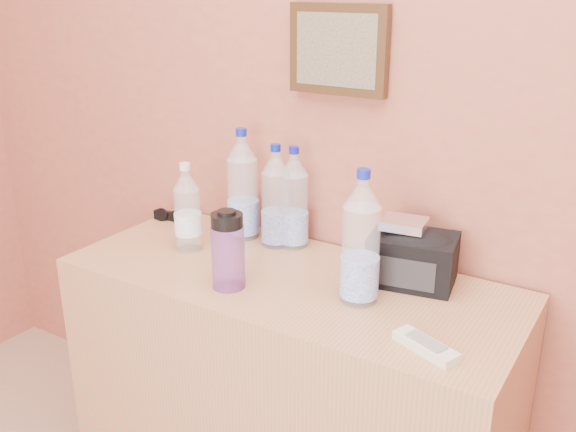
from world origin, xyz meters
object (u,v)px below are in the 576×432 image
(pet_small, at_px, (188,212))
(foil_packet, at_px, (404,224))
(ac_remote, at_px, (426,346))
(sunglasses, at_px, (171,216))
(dresser, at_px, (288,397))
(pet_large_c, at_px, (276,202))
(pet_large_a, at_px, (243,190))
(pet_large_d, at_px, (361,244))
(nalgene_bottle, at_px, (228,250))
(toiletry_bag, at_px, (413,256))
(pet_large_b, at_px, (294,203))

(pet_small, bearing_deg, foil_packet, 12.54)
(ac_remote, bearing_deg, sunglasses, -175.42)
(dresser, height_order, pet_large_c, pet_large_c)
(dresser, xyz_separation_m, pet_large_a, (-0.28, 0.18, 0.56))
(pet_large_d, relative_size, nalgene_bottle, 1.61)
(dresser, xyz_separation_m, nalgene_bottle, (-0.10, -0.14, 0.51))
(pet_large_a, bearing_deg, foil_packet, -3.38)
(nalgene_bottle, relative_size, ac_remote, 1.36)
(dresser, xyz_separation_m, toiletry_bag, (0.30, 0.15, 0.48))
(pet_large_b, distance_m, pet_large_d, 0.40)
(toiletry_bag, bearing_deg, pet_small, -177.74)
(dresser, bearing_deg, pet_large_a, 147.64)
(pet_large_b, distance_m, nalgene_bottle, 0.34)
(pet_large_a, xyz_separation_m, foil_packet, (0.56, -0.03, 0.01))
(pet_small, relative_size, foil_packet, 2.36)
(ac_remote, xyz_separation_m, foil_packet, (-0.19, 0.31, 0.16))
(toiletry_bag, relative_size, foil_packet, 1.96)
(nalgene_bottle, bearing_deg, dresser, 53.65)
(pet_large_c, relative_size, foil_packet, 2.77)
(sunglasses, relative_size, toiletry_bag, 0.55)
(nalgene_bottle, xyz_separation_m, sunglasses, (-0.48, 0.30, -0.09))
(dresser, relative_size, pet_large_d, 3.66)
(pet_large_d, distance_m, nalgene_bottle, 0.35)
(pet_large_a, relative_size, foil_packet, 3.05)
(pet_large_c, bearing_deg, toiletry_bag, -3.03)
(sunglasses, bearing_deg, ac_remote, -32.20)
(pet_large_b, xyz_separation_m, nalgene_bottle, (0.00, -0.34, -0.03))
(foil_packet, bearing_deg, pet_large_a, 176.62)
(nalgene_bottle, bearing_deg, pet_large_a, 119.43)
(pet_small, height_order, toiletry_bag, pet_small)
(dresser, xyz_separation_m, sunglasses, (-0.58, 0.16, 0.42))
(pet_large_c, bearing_deg, dresser, -48.69)
(pet_small, bearing_deg, pet_large_b, 37.02)
(pet_large_c, xyz_separation_m, sunglasses, (-0.42, -0.01, -0.13))
(dresser, distance_m, pet_large_d, 0.60)
(pet_large_a, distance_m, pet_large_c, 0.13)
(sunglasses, bearing_deg, dresser, -30.58)
(pet_small, xyz_separation_m, toiletry_bag, (0.66, 0.15, -0.04))
(dresser, relative_size, nalgene_bottle, 5.90)
(dresser, relative_size, pet_large_b, 4.07)
(sunglasses, bearing_deg, pet_large_c, -13.27)
(sunglasses, bearing_deg, pet_large_b, -10.65)
(foil_packet, bearing_deg, nalgene_bottle, -143.08)
(dresser, distance_m, pet_large_a, 0.65)
(pet_large_b, height_order, nalgene_bottle, pet_large_b)
(ac_remote, height_order, toiletry_bag, toiletry_bag)
(pet_large_c, xyz_separation_m, toiletry_bag, (0.46, -0.02, -0.06))
(pet_large_b, height_order, sunglasses, pet_large_b)
(pet_large_d, relative_size, foil_packet, 3.04)
(pet_large_c, xyz_separation_m, nalgene_bottle, (0.05, -0.31, -0.03))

